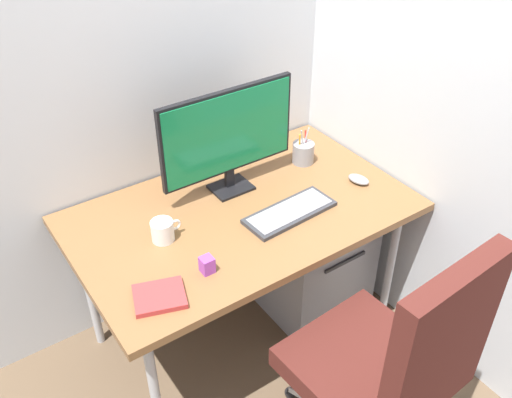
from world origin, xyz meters
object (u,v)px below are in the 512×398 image
mouse (359,179)px  notebook (159,297)px  pen_holder (303,153)px  desk_clamp_accessory (207,265)px  filing_cabinet (311,254)px  coffee_mug (163,231)px  monitor (228,135)px  office_chair (394,363)px  keyboard (290,212)px

mouse → notebook: bearing=174.3°
pen_holder → mouse: bearing=-70.6°
mouse → desk_clamp_accessory: (-0.84, -0.12, 0.02)m
filing_cabinet → pen_holder: bearing=71.2°
coffee_mug → desk_clamp_accessory: (0.05, -0.25, -0.01)m
desk_clamp_accessory → filing_cabinet: bearing=17.5°
mouse → coffee_mug: (-0.88, 0.13, 0.03)m
mouse → desk_clamp_accessory: 0.84m
monitor → mouse: monitor is taller
pen_holder → desk_clamp_accessory: size_ratio=2.77×
desk_clamp_accessory → pen_holder: bearing=27.6°
pen_holder → notebook: size_ratio=1.01×
office_chair → notebook: size_ratio=6.22×
filing_cabinet → keyboard: size_ratio=1.53×
office_chair → mouse: (0.46, 0.70, 0.19)m
monitor → coffee_mug: (-0.40, -0.15, -0.22)m
pen_holder → notebook: 1.03m
pen_holder → desk_clamp_accessory: (-0.74, -0.39, -0.02)m
pen_holder → notebook: bearing=-156.4°
filing_cabinet → keyboard: 0.50m
filing_cabinet → coffee_mug: size_ratio=4.99×
monitor → coffee_mug: size_ratio=5.02×
mouse → pen_holder: 0.29m
monitor → keyboard: bearing=-71.8°
mouse → notebook: 1.05m
office_chair → desk_clamp_accessory: (-0.38, 0.58, 0.20)m
coffee_mug → filing_cabinet: bearing=-2.7°
mouse → pen_holder: pen_holder is taller
keyboard → notebook: (-0.65, -0.13, 0.00)m
coffee_mug → mouse: bearing=-8.6°
filing_cabinet → keyboard: keyboard is taller
keyboard → mouse: (0.39, 0.01, 0.01)m
office_chair → coffee_mug: size_ratio=8.79×
keyboard → coffee_mug: (-0.49, 0.15, 0.03)m
office_chair → notebook: bearing=136.0°
office_chair → monitor: (-0.03, 0.98, 0.43)m
pen_holder → filing_cabinet: bearing=-108.8°
notebook → desk_clamp_accessory: 0.20m
filing_cabinet → mouse: size_ratio=6.15×
filing_cabinet → desk_clamp_accessory: bearing=-162.5°
filing_cabinet → coffee_mug: 0.86m
filing_cabinet → desk_clamp_accessory: size_ratio=9.66×
coffee_mug → monitor: bearing=21.1°
office_chair → monitor: bearing=91.5°
keyboard → pen_holder: size_ratio=2.27×
filing_cabinet → desk_clamp_accessory: (-0.68, -0.21, 0.45)m
keyboard → mouse: mouse is taller
notebook → filing_cabinet: bearing=33.9°
notebook → coffee_mug: 0.32m
filing_cabinet → notebook: 1.01m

